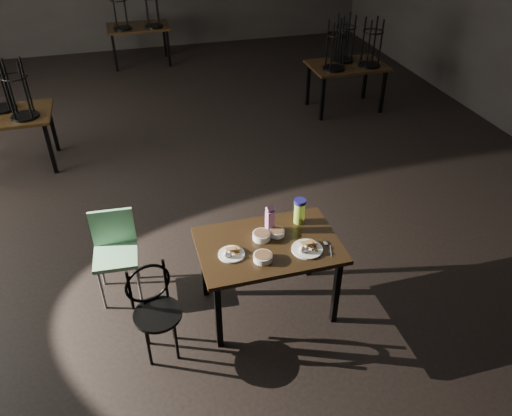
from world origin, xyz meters
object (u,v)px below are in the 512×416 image
object	(u,v)px
water_bottle	(299,211)
school_chair	(115,247)
bentwood_chair	(154,305)
juice_carton	(270,219)
main_table	(269,251)

from	to	relation	value
water_bottle	school_chair	distance (m)	1.72
water_bottle	bentwood_chair	size ratio (longest dim) A/B	0.29
water_bottle	school_chair	world-z (taller)	water_bottle
juice_carton	water_bottle	world-z (taller)	juice_carton
water_bottle	school_chair	bearing A→B (deg)	166.48
bentwood_chair	school_chair	size ratio (longest dim) A/B	0.98
bentwood_chair	juice_carton	bearing A→B (deg)	4.85
juice_carton	bentwood_chair	size ratio (longest dim) A/B	0.32
juice_carton	water_bottle	distance (m)	0.29
main_table	water_bottle	distance (m)	0.46
main_table	school_chair	world-z (taller)	school_chair
bentwood_chair	school_chair	world-z (taller)	school_chair
water_bottle	bentwood_chair	bearing A→B (deg)	-163.12
school_chair	main_table	bearing A→B (deg)	-21.84
main_table	school_chair	bearing A→B (deg)	154.36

